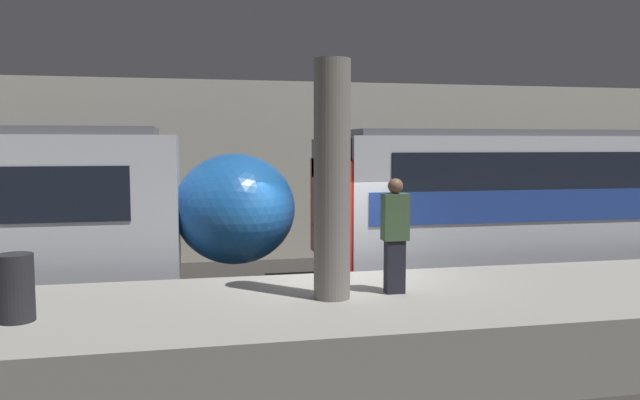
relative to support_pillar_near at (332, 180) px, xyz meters
name	(u,v)px	position (x,y,z in m)	size (l,w,h in m)	color
ground_plane	(338,329)	(0.50, 1.74, -2.69)	(120.00, 120.00, 0.00)	#282623
platform	(366,331)	(0.50, -0.05, -2.20)	(40.00, 3.58, 1.00)	gray
station_rear_barrier	(280,171)	(0.50, 8.57, -0.23)	(50.00, 0.15, 4.93)	#B2AD9E
support_pillar_near	(332,180)	(0.00, 0.00, 0.00)	(0.52, 0.52, 3.39)	slate
train_boxy	(635,204)	(8.16, 4.01, -0.88)	(14.90, 2.99, 3.51)	black
person_waiting	(395,233)	(0.98, 0.11, -0.79)	(0.38, 0.24, 1.71)	black
trash_bin	(16,288)	(-4.12, -0.35, -1.27)	(0.44, 0.44, 0.85)	#232328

